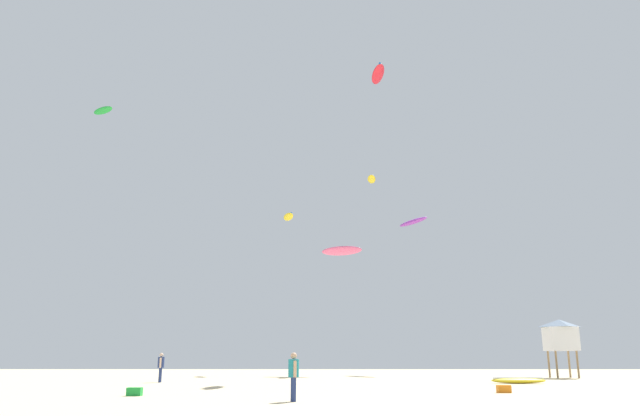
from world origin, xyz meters
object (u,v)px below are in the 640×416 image
(kite_aloft_0, at_px, (288,217))
(kite_aloft_4, at_px, (372,179))
(gear_bag, at_px, (135,392))
(kite_aloft_1, at_px, (378,74))
(kite_aloft_2, at_px, (342,251))
(person_midground, at_px, (161,365))
(kite_aloft_3, at_px, (103,111))
(kite_grounded_near, at_px, (518,380))
(kite_aloft_5, at_px, (413,222))
(lifeguard_tower, at_px, (560,335))
(cooler_box, at_px, (504,389))
(person_foreground, at_px, (294,373))

(kite_aloft_0, xyz_separation_m, kite_aloft_4, (8.01, 0.39, 3.82))
(gear_bag, distance_m, kite_aloft_1, 33.47)
(kite_aloft_2, bearing_deg, person_midground, -126.97)
(gear_bag, xyz_separation_m, kite_aloft_3, (-13.79, 28.68, 24.33))
(kite_aloft_0, xyz_separation_m, kite_aloft_1, (7.83, -10.24, 9.60))
(gear_bag, height_order, kite_aloft_0, kite_aloft_0)
(kite_grounded_near, height_order, kite_aloft_3, kite_aloft_3)
(kite_aloft_0, xyz_separation_m, kite_aloft_3, (-17.89, -1.81, 10.11))
(kite_grounded_near, relative_size, kite_aloft_2, 0.80)
(kite_aloft_2, relative_size, kite_aloft_3, 1.46)
(gear_bag, xyz_separation_m, kite_aloft_5, (16.02, 31.14, 13.85))
(lifeguard_tower, xyz_separation_m, cooler_box, (-9.64, -18.01, -2.89))
(person_midground, distance_m, gear_bag, 12.75)
(person_midground, bearing_deg, lifeguard_tower, 9.33)
(kite_grounded_near, distance_m, gear_bag, 21.56)
(kite_aloft_4, bearing_deg, kite_aloft_5, 3.80)
(cooler_box, height_order, kite_aloft_4, kite_aloft_4)
(kite_aloft_0, distance_m, kite_aloft_2, 6.84)
(gear_bag, relative_size, kite_aloft_4, 0.20)
(lifeguard_tower, xyz_separation_m, kite_aloft_0, (-20.67, 10.34, 11.33))
(kite_aloft_0, height_order, kite_aloft_3, kite_aloft_3)
(kite_aloft_3, bearing_deg, lifeguard_tower, -12.47)
(kite_aloft_0, bearing_deg, kite_grounded_near, -53.49)
(cooler_box, bearing_deg, kite_aloft_0, 111.25)
(person_foreground, bearing_deg, kite_aloft_3, 106.94)
(kite_aloft_1, height_order, kite_aloft_5, kite_aloft_1)
(kite_aloft_1, bearing_deg, person_midground, -151.52)
(lifeguard_tower, bearing_deg, kite_grounded_near, -124.08)
(kite_aloft_1, bearing_deg, kite_aloft_2, 111.26)
(person_foreground, height_order, kite_aloft_4, kite_aloft_4)
(cooler_box, bearing_deg, person_foreground, -149.24)
(kite_aloft_2, relative_size, kite_aloft_5, 0.90)
(lifeguard_tower, bearing_deg, person_midground, -164.25)
(person_midground, distance_m, kite_aloft_3, 30.73)
(cooler_box, relative_size, kite_aloft_1, 0.16)
(person_foreground, xyz_separation_m, kite_aloft_4, (5.72, 33.94, 17.25))
(kite_grounded_near, bearing_deg, kite_aloft_3, 151.29)
(lifeguard_tower, xyz_separation_m, kite_aloft_1, (-12.84, 0.10, 20.93))
(kite_aloft_2, bearing_deg, lifeguard_tower, -25.50)
(person_foreground, height_order, kite_aloft_0, kite_aloft_0)
(person_foreground, distance_m, kite_aloft_2, 32.30)
(kite_grounded_near, bearing_deg, gear_bag, -149.42)
(person_midground, bearing_deg, kite_aloft_3, 118.82)
(kite_aloft_2, xyz_separation_m, kite_aloft_3, (-22.84, 1.03, 13.89))
(lifeguard_tower, height_order, cooler_box, lifeguard_tower)
(kite_aloft_5, bearing_deg, person_foreground, -105.71)
(person_foreground, relative_size, gear_bag, 2.92)
(kite_aloft_0, relative_size, kite_aloft_5, 0.63)
(kite_aloft_1, bearing_deg, kite_aloft_0, 127.38)
(cooler_box, xyz_separation_m, kite_aloft_3, (-28.92, 26.54, 24.33))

